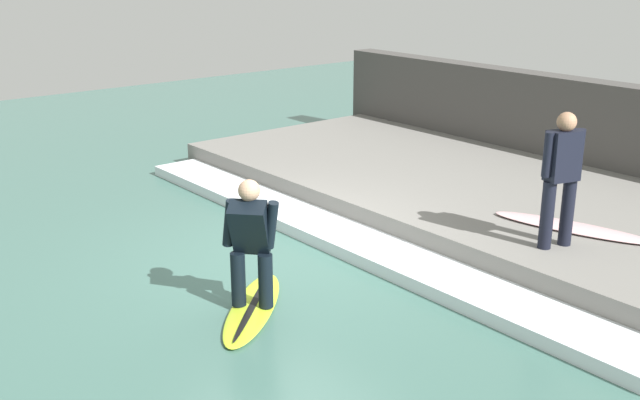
{
  "coord_description": "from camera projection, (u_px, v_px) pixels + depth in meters",
  "views": [
    {
      "loc": [
        -5.44,
        -7.24,
        3.76
      ],
      "look_at": [
        0.51,
        0.0,
        0.7
      ],
      "focal_mm": 42.0,
      "sensor_mm": 36.0,
      "label": 1
    }
  ],
  "objects": [
    {
      "name": "ground_plane",
      "position": [
        290.0,
        259.0,
        9.77
      ],
      "size": [
        28.0,
        28.0,
        0.0
      ],
      "primitive_type": "plane",
      "color": "#426B60"
    },
    {
      "name": "concrete_ledge",
      "position": [
        467.0,
        192.0,
        11.84
      ],
      "size": [
        4.4,
        9.83,
        0.41
      ],
      "primitive_type": "cube",
      "color": "slate",
      "rests_on": "ground_plane"
    },
    {
      "name": "back_wall",
      "position": [
        560.0,
        128.0,
        13.1
      ],
      "size": [
        0.5,
        10.32,
        1.79
      ],
      "primitive_type": "cube",
      "color": "#474442",
      "rests_on": "ground_plane"
    },
    {
      "name": "wave_foam_crest",
      "position": [
        342.0,
        237.0,
        10.29
      ],
      "size": [
        0.83,
        9.34,
        0.17
      ],
      "primitive_type": "cube",
      "color": "silver",
      "rests_on": "ground_plane"
    },
    {
      "name": "surfboard_riding",
      "position": [
        253.0,
        308.0,
        8.33
      ],
      "size": [
        1.7,
        1.61,
        0.07
      ],
      "color": "#BFE02D",
      "rests_on": "ground_plane"
    },
    {
      "name": "surfer_riding",
      "position": [
        251.0,
        238.0,
        8.07
      ],
      "size": [
        0.62,
        0.62,
        1.46
      ],
      "color": "black",
      "rests_on": "surfboard_riding"
    },
    {
      "name": "surfer_waiting_near",
      "position": [
        561.0,
        173.0,
        8.8
      ],
      "size": [
        0.54,
        0.34,
        1.65
      ],
      "color": "black",
      "rests_on": "concrete_ledge"
    },
    {
      "name": "surfboard_waiting_near",
      "position": [
        573.0,
        227.0,
        9.63
      ],
      "size": [
        0.99,
        2.13,
        0.06
      ],
      "color": "beige",
      "rests_on": "concrete_ledge"
    }
  ]
}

